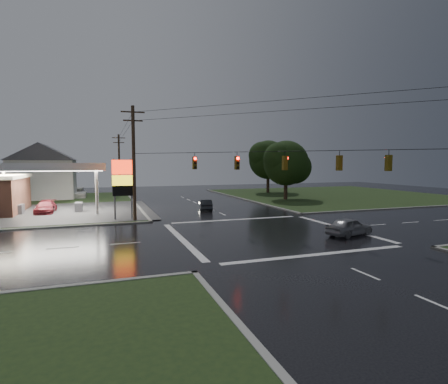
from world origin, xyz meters
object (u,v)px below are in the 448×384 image
object	(u,v)px
utility_pole_nw	(134,162)
tree_ne_far	(269,160)
house_near	(44,171)
house_far	(48,169)
car_crossing	(349,227)
tree_ne_near	(287,163)
car_north	(206,205)
pylon_sign	(123,179)
car_pump	(46,207)
utility_pole_n	(119,164)

from	to	relation	value
utility_pole_nw	tree_ne_far	xyz separation A→B (m)	(26.65, 24.49, 0.46)
house_near	house_far	xyz separation A→B (m)	(-1.00, 12.00, 0.00)
car_crossing	tree_ne_near	bearing A→B (deg)	-33.08
car_north	car_crossing	bearing A→B (deg)	121.87
utility_pole_nw	house_far	size ratio (longest dim) A/B	1.00
pylon_sign	tree_ne_far	bearing A→B (deg)	40.35
car_pump	tree_ne_near	bearing A→B (deg)	7.87
tree_ne_far	utility_pole_n	bearing A→B (deg)	171.45
utility_pole_nw	car_north	distance (m)	11.40
tree_ne_near	car_north	bearing A→B (deg)	-154.36
utility_pole_n	tree_ne_near	world-z (taller)	utility_pole_n
tree_ne_far	car_pump	xyz separation A→B (m)	(-35.57, -15.90, -5.50)
house_near	car_crossing	bearing A→B (deg)	-55.81
house_near	car_crossing	xyz separation A→B (m)	(26.48, -38.97, -3.71)
utility_pole_n	house_far	xyz separation A→B (m)	(-12.45, 10.00, -1.06)
tree_ne_near	car_pump	xyz separation A→B (m)	(-32.56, -3.90, -4.88)
utility_pole_nw	car_crossing	bearing A→B (deg)	-39.69
tree_ne_far	car_crossing	distance (m)	39.13
utility_pole_nw	car_pump	xyz separation A→B (m)	(-8.92, 8.59, -5.04)
house_far	car_pump	world-z (taller)	house_far
house_near	car_north	world-z (taller)	house_near
car_north	car_crossing	distance (m)	18.88
utility_pole_nw	house_far	distance (m)	40.48
car_north	car_crossing	world-z (taller)	car_crossing
utility_pole_nw	car_pump	distance (m)	13.37
house_far	car_pump	size ratio (longest dim) A/B	2.35
house_far	tree_ne_near	xyz separation A→B (m)	(36.09, -26.01, 1.16)
utility_pole_nw	tree_ne_far	world-z (taller)	utility_pole_nw
pylon_sign	utility_pole_nw	size ratio (longest dim) A/B	0.55
tree_ne_near	car_crossing	world-z (taller)	tree_ne_near
tree_ne_near	car_crossing	size ratio (longest dim) A/B	2.19
tree_ne_near	car_north	distance (m)	17.29
pylon_sign	house_far	xyz separation A→B (m)	(-11.45, 37.50, 0.39)
pylon_sign	car_crossing	distance (m)	21.19
utility_pole_n	car_north	distance (m)	25.22
utility_pole_n	house_far	size ratio (longest dim) A/B	0.95
utility_pole_n	car_north	bearing A→B (deg)	-69.43
utility_pole_nw	car_north	xyz separation A→B (m)	(8.70, 5.32, -5.08)
car_crossing	house_near	bearing A→B (deg)	20.16
utility_pole_nw	utility_pole_n	world-z (taller)	utility_pole_nw
utility_pole_nw	utility_pole_n	distance (m)	28.50
house_far	car_crossing	distance (m)	58.02
utility_pole_nw	house_far	xyz separation A→B (m)	(-12.45, 38.50, -1.32)
car_pump	pylon_sign	bearing A→B (deg)	-42.76
house_near	tree_ne_far	bearing A→B (deg)	-3.01
house_far	car_pump	xyz separation A→B (m)	(3.53, -29.91, -3.72)
pylon_sign	car_crossing	bearing A→B (deg)	-40.04
pylon_sign	car_crossing	world-z (taller)	pylon_sign
utility_pole_nw	car_crossing	distance (m)	20.16
utility_pole_n	car_pump	size ratio (longest dim) A/B	2.23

